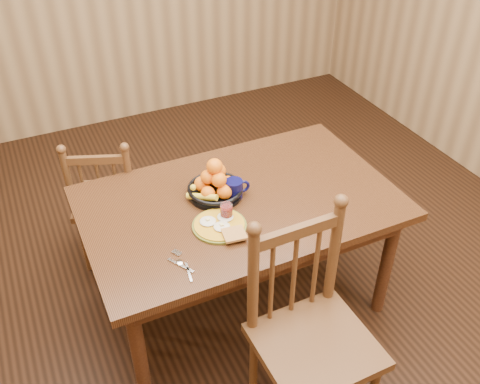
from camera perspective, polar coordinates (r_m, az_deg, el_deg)
name	(u,v)px	position (r m, az deg, el deg)	size (l,w,h in m)	color
room	(240,93)	(2.42, 0.00, 10.49)	(4.52, 5.02, 2.72)	black
dining_table	(240,213)	(2.79, 0.00, -2.22)	(1.60, 1.00, 0.75)	black
chair_far	(109,201)	(3.34, -13.81, -0.96)	(0.52, 0.51, 0.90)	#462A15
chair_near	(310,335)	(2.43, 7.49, -14.85)	(0.49, 0.47, 1.08)	#462A15
breakfast_plate	(220,225)	(2.57, -2.13, -3.57)	(0.26, 0.29, 0.04)	#59601E
fork	(179,261)	(2.41, -6.48, -7.33)	(0.08, 0.18, 0.00)	silver
spoon	(183,265)	(2.39, -6.14, -7.80)	(0.05, 0.16, 0.01)	silver
coffee_mug	(235,189)	(2.73, -0.55, 0.37)	(0.13, 0.09, 0.10)	#0A0A39
juice_glass	(226,213)	(2.59, -1.45, -2.23)	(0.06, 0.06, 0.09)	silver
fruit_bowl	(215,185)	(2.74, -2.71, 0.75)	(0.29, 0.29, 0.22)	black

